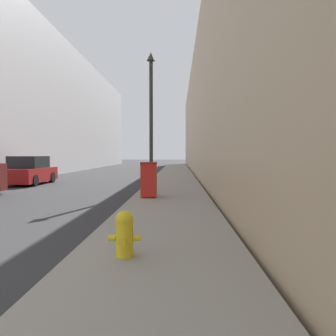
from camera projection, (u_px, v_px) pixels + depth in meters
name	position (u px, v px, depth m)	size (l,w,h in m)	color
sidewalk_right	(174.00, 180.00, 21.18)	(2.93, 60.00, 0.15)	gray
building_right_stone	(261.00, 114.00, 28.70)	(12.00, 60.00, 10.48)	tan
fire_hydrant	(124.00, 233.00, 5.13)	(0.51, 0.40, 0.72)	yellow
trash_bin	(149.00, 179.00, 12.21)	(0.58, 0.65, 1.31)	red
lamppost	(151.00, 115.00, 15.35)	(0.39, 0.39, 6.36)	#2D332D
parked_sedan_near	(29.00, 171.00, 18.98)	(1.92, 4.08, 1.64)	maroon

